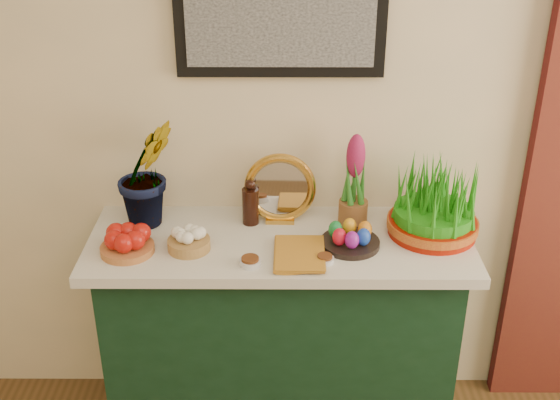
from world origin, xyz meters
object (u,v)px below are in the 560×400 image
object	(u,v)px
book	(274,253)
wheatgrass_sabzeh	(435,205)
hyacinth_green	(146,156)
mirror	(280,189)
sideboard	(280,339)

from	to	relation	value
book	wheatgrass_sabzeh	distance (m)	0.61
book	wheatgrass_sabzeh	world-z (taller)	wheatgrass_sabzeh
hyacinth_green	book	distance (m)	0.59
hyacinth_green	book	size ratio (longest dim) A/B	2.33
mirror	sideboard	bearing A→B (deg)	-89.77
sideboard	mirror	world-z (taller)	mirror
wheatgrass_sabzeh	hyacinth_green	bearing A→B (deg)	175.50
sideboard	mirror	distance (m)	0.61
hyacinth_green	mirror	world-z (taller)	hyacinth_green
sideboard	mirror	bearing A→B (deg)	90.23
sideboard	book	distance (m)	0.50
sideboard	book	world-z (taller)	book
hyacinth_green	wheatgrass_sabzeh	distance (m)	1.06
hyacinth_green	book	world-z (taller)	hyacinth_green
sideboard	book	bearing A→B (deg)	-98.62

